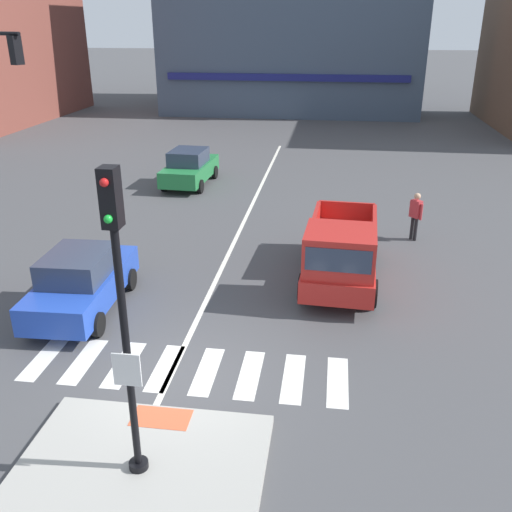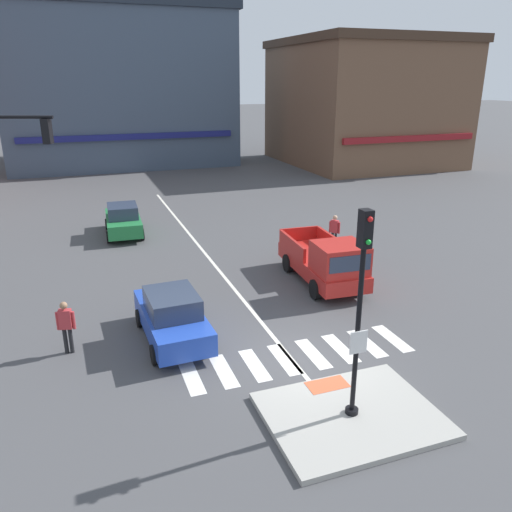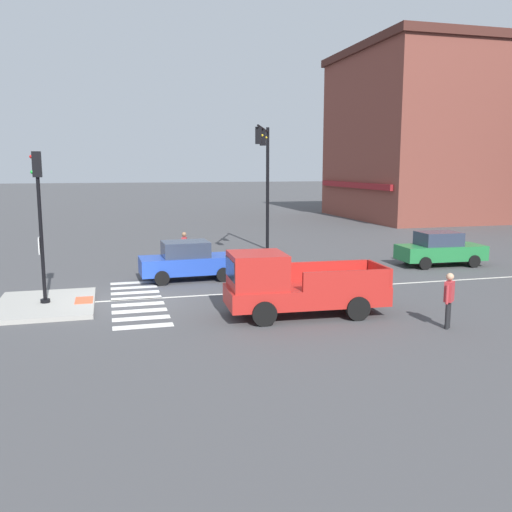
# 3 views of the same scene
# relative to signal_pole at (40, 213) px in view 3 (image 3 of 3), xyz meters

# --- Properties ---
(ground_plane) EXTENTS (300.00, 300.00, 0.00)m
(ground_plane) POSITION_rel_signal_pole_xyz_m (0.00, 2.79, -3.20)
(ground_plane) COLOR #474749
(traffic_island) EXTENTS (4.15, 3.23, 0.15)m
(traffic_island) POSITION_rel_signal_pole_xyz_m (0.00, 0.01, -3.12)
(traffic_island) COLOR #A3A099
(traffic_island) RESTS_ON ground
(tactile_pad_front) EXTENTS (1.10, 0.60, 0.01)m
(tactile_pad_front) POSITION_rel_signal_pole_xyz_m (0.00, 1.27, -3.04)
(tactile_pad_front) COLOR #DB5B38
(tactile_pad_front) RESTS_ON traffic_island
(signal_pole) EXTENTS (0.44, 0.38, 5.07)m
(signal_pole) POSITION_rel_signal_pole_xyz_m (0.00, 0.00, 0.00)
(signal_pole) COLOR black
(signal_pole) RESTS_ON traffic_island
(crosswalk_stripe_a) EXTENTS (0.44, 1.80, 0.01)m
(crosswalk_stripe_a) POSITION_rel_signal_pole_xyz_m (-3.27, 3.08, -3.19)
(crosswalk_stripe_a) COLOR silver
(crosswalk_stripe_a) RESTS_ON ground
(crosswalk_stripe_b) EXTENTS (0.44, 1.80, 0.01)m
(crosswalk_stripe_b) POSITION_rel_signal_pole_xyz_m (-2.33, 3.08, -3.19)
(crosswalk_stripe_b) COLOR silver
(crosswalk_stripe_b) RESTS_ON ground
(crosswalk_stripe_c) EXTENTS (0.44, 1.80, 0.01)m
(crosswalk_stripe_c) POSITION_rel_signal_pole_xyz_m (-1.40, 3.08, -3.19)
(crosswalk_stripe_c) COLOR silver
(crosswalk_stripe_c) RESTS_ON ground
(crosswalk_stripe_d) EXTENTS (0.44, 1.80, 0.01)m
(crosswalk_stripe_d) POSITION_rel_signal_pole_xyz_m (-0.47, 3.08, -3.19)
(crosswalk_stripe_d) COLOR silver
(crosswalk_stripe_d) RESTS_ON ground
(crosswalk_stripe_e) EXTENTS (0.44, 1.80, 0.01)m
(crosswalk_stripe_e) POSITION_rel_signal_pole_xyz_m (0.47, 3.08, -3.19)
(crosswalk_stripe_e) COLOR silver
(crosswalk_stripe_e) RESTS_ON ground
(crosswalk_stripe_f) EXTENTS (0.44, 1.80, 0.01)m
(crosswalk_stripe_f) POSITION_rel_signal_pole_xyz_m (1.40, 3.08, -3.19)
(crosswalk_stripe_f) COLOR silver
(crosswalk_stripe_f) RESTS_ON ground
(crosswalk_stripe_g) EXTENTS (0.44, 1.80, 0.01)m
(crosswalk_stripe_g) POSITION_rel_signal_pole_xyz_m (2.33, 3.08, -3.19)
(crosswalk_stripe_g) COLOR silver
(crosswalk_stripe_g) RESTS_ON ground
(crosswalk_stripe_h) EXTENTS (0.44, 1.80, 0.01)m
(crosswalk_stripe_h) POSITION_rel_signal_pole_xyz_m (3.27, 3.08, -3.19)
(crosswalk_stripe_h) COLOR silver
(crosswalk_stripe_h) RESTS_ON ground
(lane_centre_line) EXTENTS (0.14, 28.00, 0.01)m
(lane_centre_line) POSITION_rel_signal_pole_xyz_m (-0.27, 12.79, -3.19)
(lane_centre_line) COLOR silver
(lane_centre_line) RESTS_ON ground
(traffic_light_mast) EXTENTS (4.78, 2.02, 6.90)m
(traffic_light_mast) POSITION_rel_signal_pole_xyz_m (-9.37, 10.48, 1.58)
(traffic_light_mast) COLOR black
(traffic_light_mast) RESTS_ON ground
(building_corner_right) EXTENTS (16.07, 18.95, 15.18)m
(building_corner_right) POSITION_rel_signal_pole_xyz_m (-26.34, 32.89, 4.41)
(building_corner_right) COLOR brown
(building_corner_right) RESTS_ON ground
(car_blue_westbound_near) EXTENTS (1.95, 4.16, 1.64)m
(car_blue_westbound_near) POSITION_rel_signal_pole_xyz_m (-3.31, 5.39, -2.39)
(car_blue_westbound_near) COLOR #2347B7
(car_blue_westbound_near) RESTS_ON ground
(car_green_westbound_distant) EXTENTS (1.99, 4.17, 1.64)m
(car_green_westbound_distant) POSITION_rel_signal_pole_xyz_m (-3.54, 17.59, -2.39)
(car_green_westbound_distant) COLOR #237A3D
(car_green_westbound_distant) RESTS_ON ground
(pickup_truck_red_eastbound_mid) EXTENTS (2.26, 5.19, 2.08)m
(pickup_truck_red_eastbound_mid) POSITION_rel_signal_pole_xyz_m (3.29, 7.75, -2.22)
(pickup_truck_red_eastbound_mid) COLOR red
(pickup_truck_red_eastbound_mid) RESTS_ON ground
(pedestrian_at_curb_left) EXTENTS (0.54, 0.30, 1.67)m
(pedestrian_at_curb_left) POSITION_rel_signal_pole_xyz_m (-6.42, 5.65, -2.22)
(pedestrian_at_curb_left) COLOR black
(pedestrian_at_curb_left) RESTS_ON ground
(pedestrian_waiting_far_side) EXTENTS (0.40, 0.43, 1.67)m
(pedestrian_waiting_far_side) POSITION_rel_signal_pole_xyz_m (5.80, 11.76, -2.22)
(pedestrian_waiting_far_side) COLOR black
(pedestrian_waiting_far_side) RESTS_ON ground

